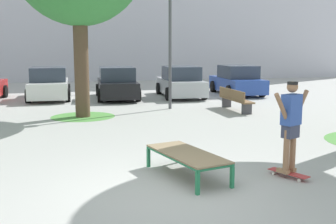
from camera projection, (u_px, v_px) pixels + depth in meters
ground_plane at (172, 195)px, 6.79m from camera, size 120.00×120.00×0.00m
skate_box at (187, 155)px, 7.72m from camera, size 1.22×2.03×0.46m
skateboard at (288, 173)px, 7.73m from camera, size 0.53×0.81×0.09m
skater at (291, 121)px, 7.58m from camera, size 0.93×0.50×1.69m
grass_patch_mid_back at (83, 117)px, 14.58m from camera, size 2.22×2.22×0.01m
car_white at (49, 84)px, 19.54m from camera, size 1.95×4.22×1.50m
car_black at (117, 84)px, 19.71m from camera, size 2.06×4.27×1.50m
car_silver at (181, 83)px, 20.42m from camera, size 2.06×4.27×1.50m
car_blue at (237, 81)px, 21.49m from camera, size 2.05×4.27×1.50m
park_bench at (235, 99)px, 15.92m from camera, size 0.47×2.40×0.83m
light_post at (170, 10)px, 15.90m from camera, size 0.36×0.36×5.83m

